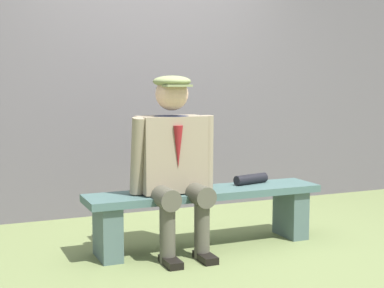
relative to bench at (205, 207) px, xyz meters
name	(u,v)px	position (x,y,z in m)	size (l,w,h in m)	color
ground_plane	(205,246)	(0.00, 0.00, -0.31)	(30.00, 30.00, 0.00)	olive
bench	(205,207)	(0.00, 0.00, 0.00)	(1.83, 0.38, 0.44)	#415E5B
seated_man	(174,156)	(0.28, 0.05, 0.41)	(0.64, 0.58, 1.29)	gray
rolled_magazine	(251,179)	(-0.43, -0.07, 0.17)	(0.08, 0.08, 0.30)	black
stadium_wall	(145,78)	(0.00, -1.43, 0.98)	(12.00, 0.24, 2.58)	#5B555B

